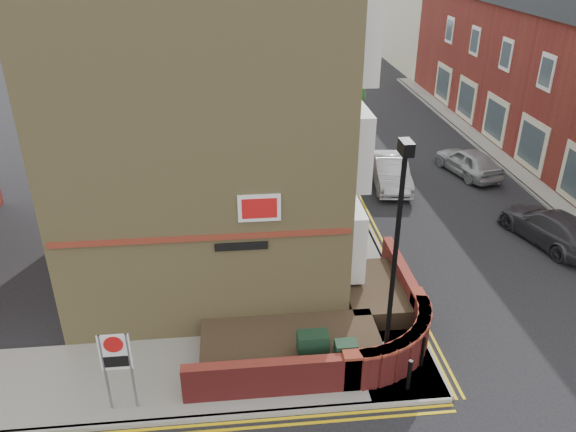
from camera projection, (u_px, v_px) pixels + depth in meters
The scene contains 27 objects.
ground at pixel (332, 410), 13.65m from camera, with size 120.00×120.00×0.00m, color black.
pavement_corner at pixel (190, 375), 14.64m from camera, with size 13.00×3.00×0.12m, color gray.
pavement_main at pixel (316, 163), 28.00m from camera, with size 2.00×32.00×0.12m, color gray.
pavement_far at pixel (557, 178), 26.35m from camera, with size 4.00×40.00×0.12m, color gray.
kerb_side at pixel (186, 420), 13.31m from camera, with size 13.00×0.15×0.12m, color gray.
kerb_main_near at pixel (336, 163), 28.09m from camera, with size 0.15×32.00×0.12m, color gray.
kerb_main_far at pixel (516, 180), 26.16m from camera, with size 0.15×40.00×0.12m, color gray.
yellow_lines_side at pixel (186, 430), 13.11m from camera, with size 13.00×0.28×0.01m, color gold.
yellow_lines_main at pixel (341, 163), 28.13m from camera, with size 0.28×32.00×0.01m, color gold.
corner_building at pixel (206, 80), 17.66m from camera, with size 8.95×10.40×13.60m.
garden_wall at pixel (317, 343), 15.87m from camera, with size 6.80×6.00×1.20m, color maroon, non-canonical shape.
lamppost at pixel (394, 264), 13.35m from camera, with size 0.25×0.50×6.30m.
utility_cabinet_large at pixel (313, 352), 14.45m from camera, with size 0.80×0.45×1.20m, color black.
utility_cabinet_small at pixel (345, 360), 14.28m from camera, with size 0.55×0.40×1.10m, color black.
bollard_near at pixel (409, 375), 13.93m from camera, with size 0.11×0.11×0.90m, color black.
bollard_far at pixel (422, 352), 14.70m from camera, with size 0.11×0.11×0.90m, color black.
zone_sign at pixel (116, 358), 12.89m from camera, with size 0.72×0.07×2.20m.
far_terrace at pixel (561, 73), 28.22m from camera, with size 5.40×30.40×8.00m.
far_terrace_cream at pixel (426, 16), 46.84m from camera, with size 5.40×12.40×8.00m.
tree_near at pixel (325, 79), 24.16m from camera, with size 3.64×3.65×6.70m.
tree_mid at pixel (302, 37), 31.02m from camera, with size 4.03×4.03×7.42m.
tree_far at pixel (287, 21), 38.24m from camera, with size 3.81×3.81×7.00m.
traffic_light_assembly at pixel (302, 69), 34.78m from camera, with size 0.20×0.16×4.20m.
silver_car_near at pixel (390, 172), 25.40m from camera, with size 1.45×4.16×1.37m, color #A6A8AE.
red_car_main at pixel (348, 151), 27.86m from camera, with size 2.23×4.83×1.34m, color maroon.
grey_car_far at pixel (551, 227), 20.77m from camera, with size 1.77×4.34×1.26m, color #323137.
silver_car_far at pixel (469, 162), 26.60m from camera, with size 1.53×3.82×1.30m, color #9A9FA2.
Camera 1 is at (-2.10, -9.86, 10.41)m, focal length 35.00 mm.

